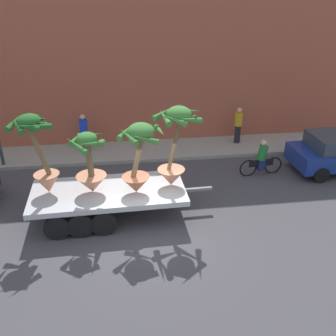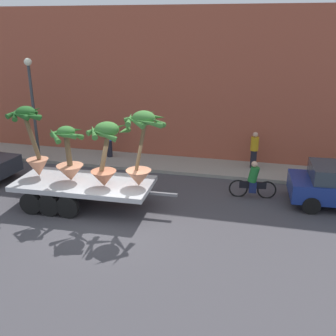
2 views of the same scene
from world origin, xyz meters
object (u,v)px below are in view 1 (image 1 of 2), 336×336
object	(u,v)px
potted_palm_middle	(175,145)
potted_palm_front	(139,156)
cyclist	(262,159)
pedestrian_near_gate	(238,125)
potted_palm_rear	(39,154)
potted_palm_extra	(90,168)
pedestrian_far_left	(84,132)
flatbed_trailer	(101,197)

from	to	relation	value
potted_palm_middle	potted_palm_front	size ratio (longest dim) A/B	1.16
potted_palm_front	cyclist	xyz separation A→B (m)	(5.04, 2.46, -1.57)
pedestrian_near_gate	potted_palm_rear	bearing A→B (deg)	-147.28
potted_palm_rear	cyclist	world-z (taller)	potted_palm_rear
potted_palm_middle	potted_palm_extra	world-z (taller)	potted_palm_middle
potted_palm_front	pedestrian_far_left	bearing A→B (deg)	111.18
potted_palm_middle	cyclist	world-z (taller)	potted_palm_middle
pedestrian_far_left	potted_palm_extra	bearing A→B (deg)	-83.64
flatbed_trailer	potted_palm_front	world-z (taller)	potted_palm_front
potted_palm_front	cyclist	bearing A→B (deg)	25.96
potted_palm_rear	potted_palm_extra	size ratio (longest dim) A/B	1.30
potted_palm_extra	pedestrian_near_gate	world-z (taller)	potted_palm_extra
potted_palm_rear	pedestrian_near_gate	bearing A→B (deg)	32.72
flatbed_trailer	cyclist	world-z (taller)	cyclist
potted_palm_extra	cyclist	xyz separation A→B (m)	(6.58, 2.26, -1.18)
potted_palm_middle	pedestrian_near_gate	bearing A→B (deg)	54.04
cyclist	pedestrian_far_left	distance (m)	7.79
cyclist	pedestrian_near_gate	size ratio (longest dim) A/B	1.07
potted_palm_rear	potted_palm_extra	distance (m)	1.61
potted_palm_extra	pedestrian_near_gate	distance (m)	8.42
pedestrian_far_left	potted_palm_rear	bearing A→B (deg)	-100.26
flatbed_trailer	potted_palm_extra	bearing A→B (deg)	-173.12
flatbed_trailer	potted_palm_extra	xyz separation A→B (m)	(-0.26, -0.03, 1.10)
cyclist	potted_palm_rear	bearing A→B (deg)	-165.44
potted_palm_rear	potted_palm_extra	world-z (taller)	potted_palm_rear
potted_palm_extra	potted_palm_front	bearing A→B (deg)	-7.24
potted_palm_middle	potted_palm_extra	size ratio (longest dim) A/B	1.32
potted_palm_rear	flatbed_trailer	bearing A→B (deg)	-4.03
potted_palm_middle	potted_palm_extra	distance (m)	2.80
potted_palm_extra	cyclist	distance (m)	7.06
potted_palm_rear	potted_palm_extra	xyz separation A→B (m)	(1.52, -0.16, -0.51)
potted_palm_rear	potted_palm_middle	distance (m)	4.26
potted_palm_middle	cyclist	xyz separation A→B (m)	(3.84, 2.13, -1.75)
potted_palm_middle	cyclist	bearing A→B (deg)	29.00
potted_palm_middle	potted_palm_front	bearing A→B (deg)	-164.83
potted_palm_front	potted_palm_extra	world-z (taller)	potted_palm_front
flatbed_trailer	cyclist	xyz separation A→B (m)	(6.32, 2.23, -0.08)
potted_palm_front	pedestrian_near_gate	xyz separation A→B (m)	(4.96, 5.50, -1.20)
potted_palm_rear	potted_palm_middle	size ratio (longest dim) A/B	0.98
potted_palm_front	potted_palm_middle	bearing A→B (deg)	15.17
potted_palm_rear	pedestrian_far_left	world-z (taller)	potted_palm_rear
potted_palm_rear	pedestrian_far_left	xyz separation A→B (m)	(0.93, 5.14, -1.32)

